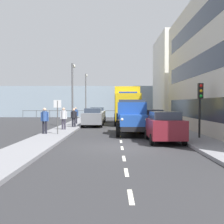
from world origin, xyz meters
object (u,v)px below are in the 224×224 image
car_grey_oppositeside_0 (93,117)px  traffic_light_near (200,98)px  lamp_post_promenade (73,88)px  pedestrian_near_railing (45,118)px  lorry_cargo_yellow (127,104)px  car_red_kerbside_1 (151,121)px  pedestrian_by_lamp (64,117)px  truck_vintage_blue (132,118)px  pedestrian_couple_b (74,116)px  pedestrian_strolling (76,114)px  car_white_oppositeside_1 (97,114)px  lamp_post_far (86,92)px  pedestrian_in_dark_coat (74,115)px  car_maroon_kerbside_near (164,126)px  street_sign (58,111)px

car_grey_oppositeside_0 → traffic_light_near: size_ratio=1.39×
lamp_post_promenade → pedestrian_near_railing: bearing=83.0°
lorry_cargo_yellow → car_grey_oppositeside_0: (3.31, 3.02, -1.18)m
car_red_kerbside_1 → pedestrian_by_lamp: pedestrian_by_lamp is taller
pedestrian_near_railing → truck_vintage_blue: bearing=-173.9°
truck_vintage_blue → pedestrian_couple_b: size_ratio=3.60×
car_grey_oppositeside_0 → pedestrian_strolling: 2.64m
pedestrian_near_railing → lamp_post_promenade: size_ratio=0.30×
car_white_oppositeside_1 → pedestrian_couple_b: 9.38m
pedestrian_near_railing → pedestrian_strolling: size_ratio=1.06×
pedestrian_strolling → lamp_post_far: 10.49m
car_white_oppositeside_1 → lamp_post_promenade: (1.78, 7.78, 2.68)m
car_red_kerbside_1 → pedestrian_in_dark_coat: 8.72m
car_white_oppositeside_1 → lamp_post_far: size_ratio=0.68×
car_maroon_kerbside_near → pedestrian_strolling: bearing=-62.8°
lorry_cargo_yellow → pedestrian_couple_b: lorry_cargo_yellow is taller
pedestrian_in_dark_coat → pedestrian_strolling: size_ratio=0.97×
lamp_post_promenade → car_maroon_kerbside_near: bearing=122.8°
car_maroon_kerbside_near → car_grey_oppositeside_0: 12.18m
lorry_cargo_yellow → car_white_oppositeside_1: lorry_cargo_yellow is taller
truck_vintage_blue → car_red_kerbside_1: bearing=-131.9°
pedestrian_by_lamp → traffic_light_near: (-8.97, 5.38, 1.32)m
car_red_kerbside_1 → pedestrian_strolling: 10.04m
car_maroon_kerbside_near → car_white_oppositeside_1: same height
pedestrian_by_lamp → pedestrian_strolling: pedestrian_by_lamp is taller
car_red_kerbside_1 → lamp_post_far: lamp_post_far is taller
truck_vintage_blue → lorry_cargo_yellow: 10.47m
traffic_light_near → pedestrian_in_dark_coat: bearing=-49.2°
pedestrian_couple_b → lamp_post_far: (0.39, -14.45, 2.73)m
lorry_cargo_yellow → pedestrian_near_railing: size_ratio=4.75×
car_white_oppositeside_1 → pedestrian_by_lamp: size_ratio=2.43×
lorry_cargo_yellow → pedestrian_couple_b: 7.36m
car_white_oppositeside_1 → pedestrian_by_lamp: 11.83m
lamp_post_promenade → car_white_oppositeside_1: bearing=-102.9°
car_white_oppositeside_1 → pedestrian_strolling: bearing=69.0°
pedestrian_strolling → car_grey_oppositeside_0: bearing=136.1°
car_red_kerbside_1 → pedestrian_near_railing: bearing=17.7°
lorry_cargo_yellow → pedestrian_strolling: 5.43m
lorry_cargo_yellow → pedestrian_in_dark_coat: lorry_cargo_yellow is taller
car_grey_oppositeside_0 → lamp_post_promenade: 3.37m
pedestrian_couple_b → traffic_light_near: bearing=137.6°
truck_vintage_blue → lorry_cargo_yellow: lorry_cargo_yellow is taller
car_maroon_kerbside_near → street_sign: size_ratio=1.71×
pedestrian_by_lamp → lamp_post_promenade: 4.59m
car_grey_oppositeside_0 → car_white_oppositeside_1: bearing=-90.0°
car_grey_oppositeside_0 → truck_vintage_blue: bearing=113.5°
car_maroon_kerbside_near → pedestrian_near_railing: (7.43, -3.16, 0.27)m
lorry_cargo_yellow → pedestrian_strolling: size_ratio=5.01×
traffic_light_near → car_red_kerbside_1: bearing=-63.9°
truck_vintage_blue → car_red_kerbside_1: 2.37m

